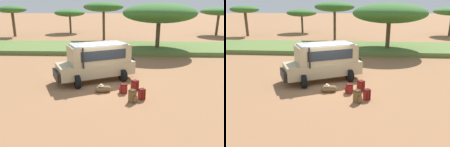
{
  "view_description": "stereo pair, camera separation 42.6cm",
  "coord_description": "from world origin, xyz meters",
  "views": [
    {
      "loc": [
        1.13,
        -12.99,
        4.67
      ],
      "look_at": [
        0.58,
        -1.0,
        1.0
      ],
      "focal_mm": 35.0,
      "sensor_mm": 36.0,
      "label": 1
    },
    {
      "loc": [
        1.55,
        -12.96,
        4.67
      ],
      "look_at": [
        0.58,
        -1.0,
        1.0
      ],
      "focal_mm": 35.0,
      "sensor_mm": 36.0,
      "label": 2
    }
  ],
  "objects": [
    {
      "name": "backpack_cluster_center",
      "position": [
        1.91,
        -1.04,
        0.3
      ],
      "size": [
        0.48,
        0.48,
        0.61
      ],
      "color": "maroon",
      "rests_on": "ground_plane"
    },
    {
      "name": "backpack_outermost",
      "position": [
        2.2,
        -2.29,
        0.28
      ],
      "size": [
        0.4,
        0.43,
        0.59
      ],
      "color": "maroon",
      "rests_on": "ground_plane"
    },
    {
      "name": "safari_vehicle",
      "position": [
        -0.47,
        0.77,
        1.29
      ],
      "size": [
        5.35,
        3.93,
        2.44
      ],
      "color": "tan",
      "rests_on": "ground_plane"
    },
    {
      "name": "duffel_bag_low_black_case",
      "position": [
        0.08,
        -1.36,
        0.19
      ],
      "size": [
        0.91,
        0.45,
        0.47
      ],
      "color": "brown",
      "rests_on": "ground_plane"
    },
    {
      "name": "ground_plane",
      "position": [
        0.0,
        0.0,
        0.0
      ],
      "size": [
        320.0,
        320.0,
        0.0
      ],
      "primitive_type": "plane",
      "color": "#936642"
    },
    {
      "name": "acacia_tree_distant_right",
      "position": [
        17.25,
        25.51,
        3.93
      ],
      "size": [
        5.93,
        6.5,
        4.62
      ],
      "color": "brown",
      "rests_on": "ground_plane"
    },
    {
      "name": "acacia_tree_right_mid",
      "position": [
        -1.53,
        19.0,
        4.65
      ],
      "size": [
        5.65,
        6.05,
        5.36
      ],
      "color": "brown",
      "rests_on": "ground_plane"
    },
    {
      "name": "backpack_beside_front_wheel",
      "position": [
        1.71,
        -2.67,
        0.32
      ],
      "size": [
        0.46,
        0.46,
        0.66
      ],
      "color": "brown",
      "rests_on": "ground_plane"
    },
    {
      "name": "acacia_tree_far_right",
      "position": [
        4.96,
        10.76,
        4.04
      ],
      "size": [
        7.64,
        7.67,
        5.07
      ],
      "color": "brown",
      "rests_on": "ground_plane"
    },
    {
      "name": "acacia_tree_centre_back",
      "position": [
        -8.53,
        28.13,
        3.59
      ],
      "size": [
        5.52,
        5.81,
        4.28
      ],
      "color": "brown",
      "rests_on": "ground_plane"
    },
    {
      "name": "acacia_tree_left_mid",
      "position": [
        -16.49,
        22.45,
        4.22
      ],
      "size": [
        4.47,
        4.54,
        4.86
      ],
      "color": "brown",
      "rests_on": "ground_plane"
    },
    {
      "name": "grass_bank",
      "position": [
        0.0,
        11.63,
        0.22
      ],
      "size": [
        120.0,
        7.0,
        0.44
      ],
      "color": "#5B7538",
      "rests_on": "ground_plane"
    },
    {
      "name": "backpack_near_rear_wheel",
      "position": [
        1.25,
        -1.44,
        0.26
      ],
      "size": [
        0.47,
        0.43,
        0.54
      ],
      "color": "maroon",
      "rests_on": "ground_plane"
    }
  ]
}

